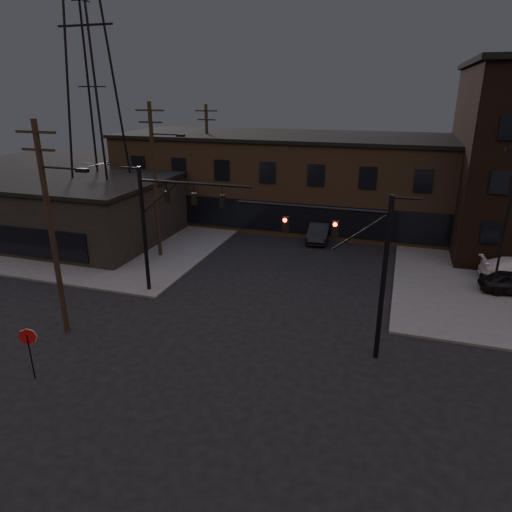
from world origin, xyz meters
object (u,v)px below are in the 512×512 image
(traffic_signal_near, at_px, (360,259))
(stop_sign, at_px, (28,342))
(traffic_signal_far, at_px, (162,217))
(car_crossing, at_px, (319,231))

(traffic_signal_near, bearing_deg, stop_sign, -154.10)
(traffic_signal_near, height_order, traffic_signal_far, same)
(traffic_signal_far, relative_size, stop_sign, 3.23)
(traffic_signal_far, relative_size, car_crossing, 1.64)
(stop_sign, height_order, car_crossing, stop_sign)
(traffic_signal_near, xyz_separation_m, car_crossing, (-4.84, 17.44, -4.13))
(car_crossing, bearing_deg, traffic_signal_near, -77.63)
(car_crossing, bearing_deg, traffic_signal_far, -120.57)
(traffic_signal_near, relative_size, stop_sign, 3.23)
(traffic_signal_near, height_order, stop_sign, traffic_signal_near)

